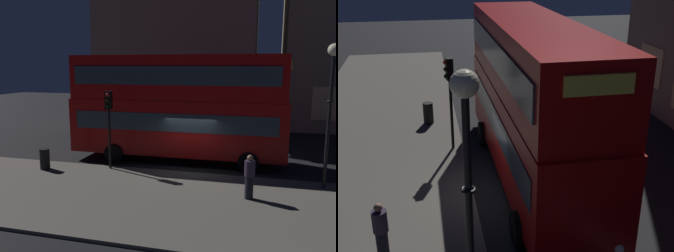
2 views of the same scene
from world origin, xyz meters
TOP-DOWN VIEW (x-y plane):
  - ground_plane at (0.00, 0.00)m, footprint 80.00×80.00m
  - sidewalk_slab at (0.00, -4.44)m, footprint 44.00×7.02m
  - building_with_clock at (-3.45, 13.61)m, footprint 12.31×10.01m
  - double_decker_bus at (-0.98, 1.27)m, footprint 11.24×2.96m
  - traffic_light_near_kerb at (-3.66, -1.35)m, footprint 0.36×0.38m
  - street_lamp at (5.87, -1.60)m, footprint 0.49×0.49m
  - pedestrian at (2.95, -3.61)m, footprint 0.39×0.39m
  - litter_bin at (-6.64, -2.25)m, footprint 0.46×0.46m

SIDE VIEW (x-z plane):
  - ground_plane at x=0.00m, z-range 0.00..0.00m
  - sidewalk_slab at x=0.00m, z-range 0.00..0.12m
  - litter_bin at x=-6.64m, z-range 0.12..1.11m
  - pedestrian at x=2.95m, z-range 0.13..1.82m
  - traffic_light_near_kerb at x=-3.66m, z-range 0.94..4.67m
  - double_decker_bus at x=-0.98m, z-range 0.31..5.86m
  - street_lamp at x=5.87m, z-range 1.39..7.13m
  - building_with_clock at x=-3.45m, z-range 0.00..18.50m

